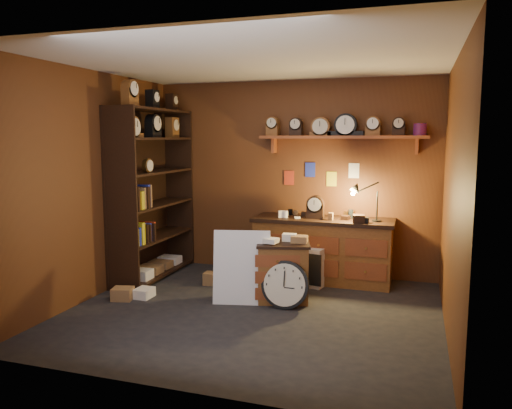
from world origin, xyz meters
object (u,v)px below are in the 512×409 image
at_px(shelving_unit, 150,186).
at_px(big_round_clock, 285,285).
at_px(low_cabinet, 283,268).
at_px(workbench, 323,246).

distance_m(shelving_unit, big_round_clock, 2.42).
bearing_deg(big_round_clock, shelving_unit, 161.00).
height_order(low_cabinet, big_round_clock, low_cabinet).
distance_m(workbench, low_cabinet, 1.00).
bearing_deg(workbench, big_round_clock, -99.63).
xyz_separation_m(low_cabinet, big_round_clock, (0.10, -0.27, -0.11)).
bearing_deg(workbench, low_cabinet, -107.63).
distance_m(shelving_unit, workbench, 2.48).
bearing_deg(big_round_clock, workbench, 80.37).
relative_size(shelving_unit, workbench, 1.39).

